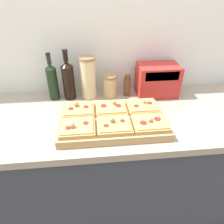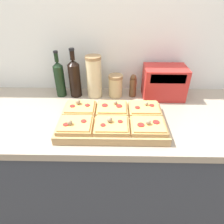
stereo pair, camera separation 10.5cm
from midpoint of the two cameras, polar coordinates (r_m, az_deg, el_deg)
wall_back at (r=1.34m, az=0.91°, el=21.48°), size 6.00×0.06×2.50m
kitchen_counter at (r=1.44m, az=0.55°, el=-15.20°), size 2.63×0.67×0.88m
cutting_board at (r=1.05m, az=2.84°, el=-2.87°), size 0.55×0.33×0.04m
pizza_slice_back_left at (r=1.10m, az=-6.44°, el=1.14°), size 0.17×0.15×0.06m
pizza_slice_back_center at (r=1.09m, az=2.81°, el=1.03°), size 0.17×0.15×0.05m
pizza_slice_back_right at (r=1.11m, az=11.91°, el=0.90°), size 0.17×0.15×0.05m
pizza_slice_front_left at (r=0.98m, az=-7.47°, el=-3.76°), size 0.17×0.15×0.05m
pizza_slice_front_center at (r=0.97m, az=2.98°, el=-3.87°), size 0.17×0.15×0.06m
pizza_slice_front_right at (r=0.99m, az=13.30°, el=-3.91°), size 0.17×0.15×0.05m
olive_oil_bottle at (r=1.32m, az=-12.58°, el=9.32°), size 0.06×0.06×0.30m
wine_bottle at (r=1.30m, az=-8.35°, el=9.68°), size 0.07×0.07×0.31m
grain_jar_tall at (r=1.28m, az=-2.80°, el=9.97°), size 0.10×0.10×0.27m
grain_jar_short at (r=1.30m, az=3.34°, el=7.48°), size 0.09×0.09×0.15m
pepper_mill at (r=1.31m, az=8.30°, el=7.38°), size 0.04×0.04×0.15m
toaster_oven at (r=1.34m, az=16.87°, el=8.08°), size 0.28×0.18×0.20m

